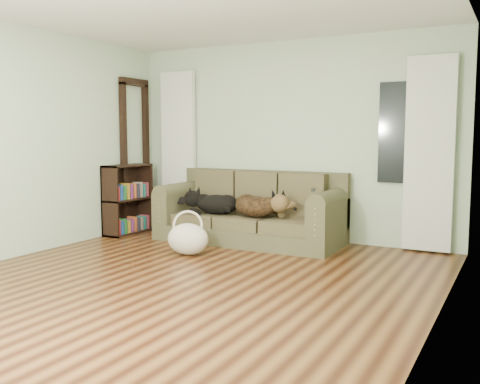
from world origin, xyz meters
The scene contains 14 objects.
floor centered at (0.00, 0.00, 0.00)m, with size 5.00×5.00×0.00m, color black.
wall_back centered at (0.00, 2.50, 1.30)m, with size 4.50×0.04×2.60m, color #AEBDA0.
wall_left centered at (-2.25, 0.00, 1.30)m, with size 0.04×5.00×2.60m, color #AEBDA0.
wall_right centered at (2.25, 0.00, 1.30)m, with size 0.04×5.00×2.60m, color #AEBDA0.
curtain_left centered at (-1.70, 2.42, 1.15)m, with size 0.55×0.08×2.25m, color silver.
curtain_right centered at (1.80, 2.42, 1.15)m, with size 0.55×0.08×2.25m, color silver.
window_pane centered at (1.45, 2.47, 1.40)m, with size 0.50×0.03×1.20m, color black.
door_casing centered at (-2.20, 2.05, 1.05)m, with size 0.07×0.60×2.10m, color black.
sofa centered at (-0.32, 1.97, 0.45)m, with size 2.37×1.03×0.97m, color brown.
dog_black_lab centered at (-0.78, 1.88, 0.48)m, with size 0.60×0.42×0.26m, color black.
dog_shepherd centered at (-0.14, 1.90, 0.49)m, with size 0.65×0.46×0.29m, color black.
tv_remote centered at (0.60, 1.86, 0.73)m, with size 0.05×0.17×0.02m, color black.
tote_bag centered at (-0.60, 1.00, 0.16)m, with size 0.50×0.39×0.36m, color beige.
bookshelf centered at (-2.09, 1.73, 0.50)m, with size 0.29×0.77×0.96m, color black.
Camera 1 is at (2.78, -4.06, 1.38)m, focal length 40.00 mm.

